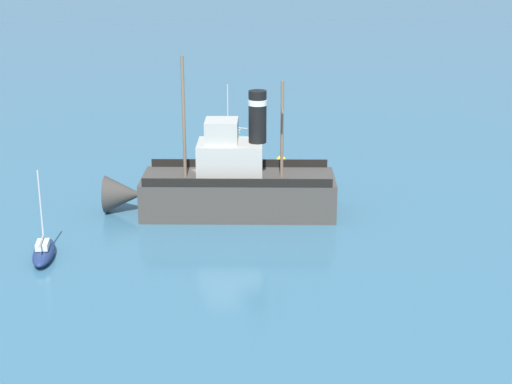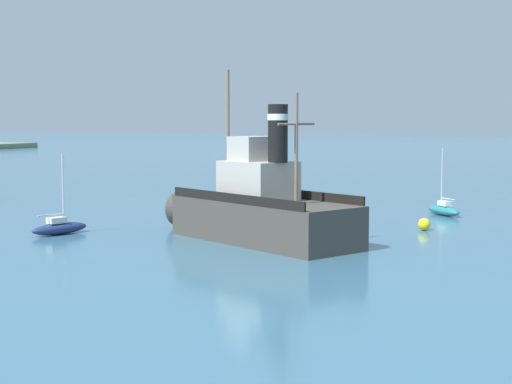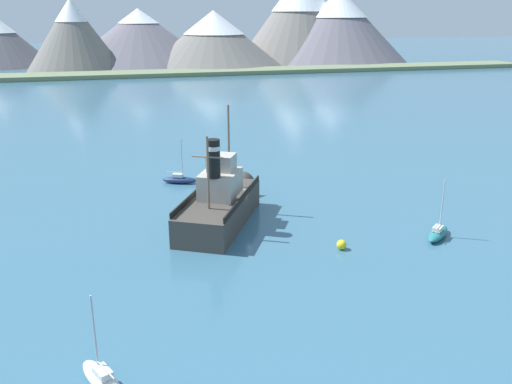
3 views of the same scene
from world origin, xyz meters
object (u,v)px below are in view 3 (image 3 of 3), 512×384
sailboat_white (102,378)px  mooring_buoy (342,245)px  old_tugboat (221,202)px  sailboat_teal (438,233)px  sailboat_navy (180,179)px

sailboat_white → mooring_buoy: size_ratio=6.27×
old_tugboat → sailboat_teal: size_ratio=2.92×
old_tugboat → sailboat_navy: 12.37m
old_tugboat → mooring_buoy: old_tugboat is taller
old_tugboat → sailboat_navy: size_ratio=2.92×
mooring_buoy → sailboat_white: bearing=-146.1°
old_tugboat → sailboat_white: old_tugboat is taller
sailboat_teal → mooring_buoy: size_ratio=6.27×
old_tugboat → sailboat_teal: 18.36m
sailboat_white → sailboat_navy: 33.22m
sailboat_white → mooring_buoy: bearing=33.9°
sailboat_navy → mooring_buoy: 22.63m
sailboat_teal → sailboat_navy: 27.43m
mooring_buoy → sailboat_navy: bearing=116.5°
sailboat_white → sailboat_teal: bearing=24.7°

